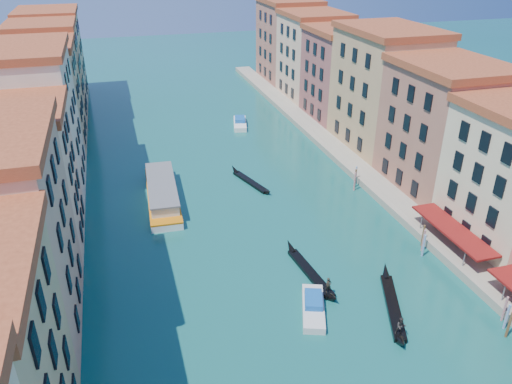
{
  "coord_description": "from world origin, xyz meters",
  "views": [
    {
      "loc": [
        -14.19,
        -2.68,
        33.61
      ],
      "look_at": [
        0.5,
        47.59,
        6.89
      ],
      "focal_mm": 35.0,
      "sensor_mm": 36.0,
      "label": 1
    }
  ],
  "objects": [
    {
      "name": "gondola_far",
      "position": [
        4.25,
        63.85,
        0.33
      ],
      "size": [
        4.2,
        10.94,
        1.59
      ],
      "rotation": [
        0.0,
        0.0,
        0.31
      ],
      "color": "black",
      "rests_on": "ground"
    },
    {
      "name": "motorboat_mid",
      "position": [
        2.43,
        33.58,
        0.55
      ],
      "size": [
        4.34,
        7.1,
        1.4
      ],
      "rotation": [
        0.0,
        0.0,
        -0.35
      ],
      "color": "silver",
      "rests_on": "ground"
    },
    {
      "name": "gondola_right",
      "position": [
        10.21,
        31.37,
        0.5
      ],
      "size": [
        5.7,
        12.46,
        2.6
      ],
      "rotation": [
        0.0,
        0.0,
        -0.38
      ],
      "color": "black",
      "rests_on": "ground"
    },
    {
      "name": "motorboat_far",
      "position": [
        9.45,
        89.66,
        0.62
      ],
      "size": [
        4.14,
        8.06,
        1.6
      ],
      "rotation": [
        0.0,
        0.0,
        -0.23
      ],
      "color": "white",
      "rests_on": "ground"
    },
    {
      "name": "mooring_poles_right",
      "position": [
        19.1,
        28.8,
        1.3
      ],
      "size": [
        1.44,
        54.24,
        3.2
      ],
      "color": "#58321E",
      "rests_on": "ground"
    },
    {
      "name": "vaporetto_far",
      "position": [
        -9.27,
        61.98,
        1.22
      ],
      "size": [
        5.08,
        18.42,
        2.71
      ],
      "rotation": [
        0.0,
        0.0,
        -0.05
      ],
      "color": "white",
      "rests_on": "ground"
    },
    {
      "name": "right_bank_palazzos",
      "position": [
        30.0,
        65.0,
        9.75
      ],
      "size": [
        12.8,
        128.4,
        21.0
      ],
      "color": "#A7533F",
      "rests_on": "ground"
    },
    {
      "name": "quay",
      "position": [
        22.0,
        65.0,
        0.5
      ],
      "size": [
        4.0,
        140.0,
        1.0
      ],
      "primitive_type": "cube",
      "color": "gray",
      "rests_on": "ground"
    },
    {
      "name": "left_bank_palazzos",
      "position": [
        -26.0,
        64.68,
        9.71
      ],
      "size": [
        12.8,
        128.4,
        21.0
      ],
      "color": "beige",
      "rests_on": "ground"
    },
    {
      "name": "gondola_fore",
      "position": [
        4.41,
        39.3,
        0.41
      ],
      "size": [
        2.2,
        12.28,
        2.45
      ],
      "rotation": [
        0.0,
        0.0,
        0.1
      ],
      "color": "black",
      "rests_on": "ground"
    }
  ]
}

